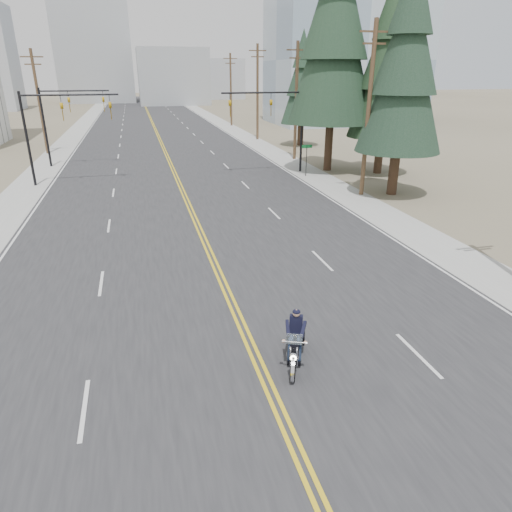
{
  "coord_description": "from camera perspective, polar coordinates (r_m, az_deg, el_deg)",
  "views": [
    {
      "loc": [
        -2.99,
        -6.5,
        8.34
      ],
      "look_at": [
        1.14,
        9.58,
        1.6
      ],
      "focal_mm": 32.0,
      "sensor_mm": 36.0,
      "label": 1
    }
  ],
  "objects": [
    {
      "name": "conifer_tall",
      "position": [
        42.08,
        9.93,
        26.68
      ],
      "size": [
        7.47,
        7.47,
        20.74
      ],
      "rotation": [
        0.0,
        0.0,
        0.43
      ],
      "color": "#382619",
      "rests_on": "ground"
    },
    {
      "name": "haze_bldg_e",
      "position": [
        159.0,
        -4.58,
        21.19
      ],
      "size": [
        14.0,
        14.0,
        12.0
      ],
      "primitive_type": "cube",
      "color": "#B7BCC6",
      "rests_on": "ground"
    },
    {
      "name": "sidewalk_left",
      "position": [
        77.42,
        -21.35,
        14.48
      ],
      "size": [
        3.0,
        200.0,
        0.01
      ],
      "primitive_type": "cube",
      "color": "#A5A5A0",
      "rests_on": "ground"
    },
    {
      "name": "utility_pole_left",
      "position": [
        55.4,
        -25.48,
        17.13
      ],
      "size": [
        2.2,
        0.3,
        10.5
      ],
      "color": "brown",
      "rests_on": "ground"
    },
    {
      "name": "traffic_mast_right",
      "position": [
        40.46,
        2.97,
        17.25
      ],
      "size": [
        7.1,
        0.26,
        7.0
      ],
      "color": "black",
      "rests_on": "ground"
    },
    {
      "name": "traffic_mast_far",
      "position": [
        47.06,
        -23.06,
        16.21
      ],
      "size": [
        6.1,
        0.26,
        7.0
      ],
      "color": "black",
      "rests_on": "ground"
    },
    {
      "name": "street_sign",
      "position": [
        39.56,
        6.34,
        12.46
      ],
      "size": [
        0.9,
        0.06,
        2.62
      ],
      "color": "black",
      "rests_on": "ground"
    },
    {
      "name": "utility_pole_d",
      "position": [
        61.53,
        0.19,
        19.9
      ],
      "size": [
        2.2,
        0.3,
        11.5
      ],
      "color": "brown",
      "rests_on": "ground"
    },
    {
      "name": "sidewalk_right",
      "position": [
        78.31,
        -3.82,
        15.94
      ],
      "size": [
        3.0,
        200.0,
        0.01
      ],
      "primitive_type": "cube",
      "color": "#A5A5A0",
      "rests_on": "ground"
    },
    {
      "name": "haze_bldg_c",
      "position": [
        124.18,
        6.31,
        22.28
      ],
      "size": [
        16.0,
        12.0,
        18.0
      ],
      "primitive_type": "cube",
      "color": "#B7BCC6",
      "rests_on": "ground"
    },
    {
      "name": "utility_pole_e",
      "position": [
        78.1,
        -3.16,
        20.15
      ],
      "size": [
        2.2,
        0.3,
        11.0
      ],
      "color": "brown",
      "rests_on": "ground"
    },
    {
      "name": "motorcyclist",
      "position": [
        13.97,
        4.91,
        -10.37
      ],
      "size": [
        1.7,
        2.39,
        1.72
      ],
      "primitive_type": null,
      "rotation": [
        0.0,
        0.0,
        2.76
      ],
      "color": "black",
      "rests_on": "ground"
    },
    {
      "name": "traffic_mast_left",
      "position": [
        39.11,
        -24.06,
        15.29
      ],
      "size": [
        7.1,
        0.26,
        7.0
      ],
      "color": "black",
      "rests_on": "ground"
    },
    {
      "name": "utility_pole_c",
      "position": [
        47.19,
        5.04,
        18.85
      ],
      "size": [
        2.2,
        0.3,
        11.0
      ],
      "color": "brown",
      "rests_on": "ground"
    },
    {
      "name": "haze_bldg_b",
      "position": [
        131.97,
        -10.34,
        21.19
      ],
      "size": [
        18.0,
        14.0,
        14.0
      ],
      "primitive_type": "cube",
      "color": "#ADB2B7",
      "rests_on": "ground"
    },
    {
      "name": "ground_plane",
      "position": [
        10.99,
        7.52,
        -27.53
      ],
      "size": [
        400.0,
        400.0,
        0.0
      ],
      "primitive_type": "plane",
      "color": "#776D56",
      "rests_on": "ground"
    },
    {
      "name": "conifer_mid",
      "position": [
        41.53,
        16.19,
        22.21
      ],
      "size": [
        5.88,
        5.88,
        15.67
      ],
      "rotation": [
        0.0,
        0.0,
        0.05
      ],
      "color": "#382619",
      "rests_on": "ground"
    },
    {
      "name": "conifer_near",
      "position": [
        34.1,
        18.26,
        22.01
      ],
      "size": [
        5.85,
        5.85,
        15.48
      ],
      "rotation": [
        0.0,
        0.0,
        -0.41
      ],
      "color": "#382619",
      "rests_on": "ground"
    },
    {
      "name": "haze_bldg_d",
      "position": [
        146.85,
        -19.5,
        22.78
      ],
      "size": [
        20.0,
        15.0,
        26.0
      ],
      "primitive_type": "cube",
      "color": "#ADB2B7",
      "rests_on": "ground"
    },
    {
      "name": "road",
      "position": [
        77.01,
        -12.56,
        15.38
      ],
      "size": [
        20.0,
        200.0,
        0.01
      ],
      "primitive_type": "cube",
      "color": "#303033",
      "rests_on": "ground"
    },
    {
      "name": "utility_pole_b",
      "position": [
        33.4,
        13.9,
        17.45
      ],
      "size": [
        2.2,
        0.3,
        11.5
      ],
      "color": "brown",
      "rests_on": "ground"
    },
    {
      "name": "conifer_far",
      "position": [
        56.55,
        5.81,
        20.98
      ],
      "size": [
        4.78,
        4.78,
        12.8
      ],
      "rotation": [
        0.0,
        0.0,
        -0.29
      ],
      "color": "#382619",
      "rests_on": "ground"
    },
    {
      "name": "glass_building",
      "position": [
        84.14,
        11.04,
        22.86
      ],
      "size": [
        24.0,
        16.0,
        20.0
      ],
      "primitive_type": "cube",
      "color": "#9EB5CC",
      "rests_on": "ground"
    }
  ]
}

